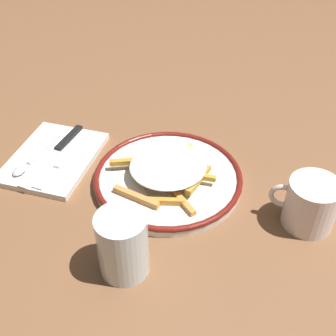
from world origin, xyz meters
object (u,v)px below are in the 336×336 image
object	(u,v)px
coffee_mug	(310,204)
knife	(58,149)
plate	(168,178)
napkin	(54,158)
water_glass	(120,244)
fork	(62,161)
fries_heap	(169,170)
spoon	(30,161)

from	to	relation	value
coffee_mug	knife	bearing A→B (deg)	-3.32
plate	napkin	distance (m)	0.24
water_glass	fork	bearing A→B (deg)	-41.78
napkin	knife	xyz separation A→B (m)	(-0.00, -0.02, 0.01)
fries_heap	spoon	xyz separation A→B (m)	(0.28, 0.04, -0.02)
water_glass	napkin	bearing A→B (deg)	-40.12
fork	coffee_mug	bearing A→B (deg)	-179.77
fries_heap	plate	bearing A→B (deg)	-55.35
plate	coffee_mug	distance (m)	0.26
fries_heap	water_glass	distance (m)	0.21
fork	knife	bearing A→B (deg)	-50.01
napkin	fork	size ratio (longest dim) A/B	1.17
fork	water_glass	distance (m)	0.29
knife	spoon	distance (m)	0.06
napkin	water_glass	distance (m)	0.32
plate	water_glass	xyz separation A→B (m)	(0.00, 0.21, 0.04)
water_glass	knife	bearing A→B (deg)	-42.81
fries_heap	spoon	size ratio (longest dim) A/B	1.44
napkin	fork	distance (m)	0.03
coffee_mug	fork	bearing A→B (deg)	0.23
fork	water_glass	world-z (taller)	water_glass
napkin	knife	world-z (taller)	knife
spoon	coffee_mug	size ratio (longest dim) A/B	1.32
plate	knife	distance (m)	0.24
water_glass	coffee_mug	world-z (taller)	water_glass
plate	spoon	distance (m)	0.28
plate	coffee_mug	size ratio (longest dim) A/B	2.46
fork	coffee_mug	size ratio (longest dim) A/B	1.53
knife	spoon	xyz separation A→B (m)	(0.03, 0.05, 0.00)
fork	knife	size ratio (longest dim) A/B	0.84
coffee_mug	spoon	bearing A→B (deg)	2.63
spoon	coffee_mug	bearing A→B (deg)	-177.37
plate	spoon	xyz separation A→B (m)	(0.27, 0.05, 0.01)
knife	coffee_mug	bearing A→B (deg)	176.68
napkin	plate	bearing A→B (deg)	-177.36
napkin	coffee_mug	xyz separation A→B (m)	(-0.50, 0.01, 0.04)
fries_heap	water_glass	world-z (taller)	water_glass
spoon	fork	bearing A→B (deg)	-158.83
knife	coffee_mug	xyz separation A→B (m)	(-0.50, 0.03, 0.03)
fork	knife	xyz separation A→B (m)	(0.03, -0.03, 0.00)
plate	spoon	world-z (taller)	same
spoon	water_glass	bearing A→B (deg)	148.34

